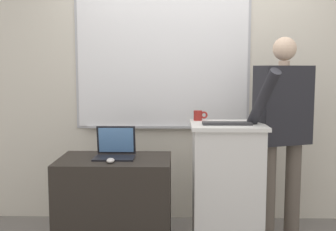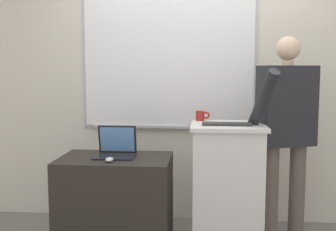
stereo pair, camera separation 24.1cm
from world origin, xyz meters
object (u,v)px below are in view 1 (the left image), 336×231
person_presenter (282,126)px  laptop (115,148)px  side_desk (115,206)px  wireless_keyboard (227,123)px  computer_mouse_by_laptop (110,161)px  lectern_podium (227,187)px  coffee_mug (199,115)px

person_presenter → laptop: bearing=167.1°
side_desk → wireless_keyboard: 1.11m
laptop → wireless_keyboard: bearing=-2.2°
wireless_keyboard → computer_mouse_by_laptop: size_ratio=3.82×
lectern_podium → coffee_mug: (-0.22, 0.20, 0.56)m
side_desk → computer_mouse_by_laptop: computer_mouse_by_laptop is taller
lectern_podium → coffee_mug: size_ratio=8.91×
side_desk → person_presenter: bearing=9.1°
person_presenter → coffee_mug: bearing=155.0°
lectern_podium → coffee_mug: coffee_mug is taller
person_presenter → laptop: person_presenter is taller
person_presenter → coffee_mug: (-0.69, 0.06, 0.08)m
wireless_keyboard → lectern_podium: bearing=78.8°
person_presenter → wireless_keyboard: (-0.48, -0.20, 0.04)m
person_presenter → computer_mouse_by_laptop: bearing=175.2°
side_desk → laptop: (0.00, 0.05, 0.46)m
laptop → coffee_mug: 0.75m
computer_mouse_by_laptop → coffee_mug: 0.86m
person_presenter → wireless_keyboard: 0.53m
laptop → computer_mouse_by_laptop: 0.21m
laptop → computer_mouse_by_laptop: (-0.01, -0.20, -0.06)m
laptop → coffee_mug: (0.67, 0.23, 0.24)m
person_presenter → computer_mouse_by_laptop: size_ratio=17.39×
wireless_keyboard → laptop: bearing=177.8°
side_desk → wireless_keyboard: (0.88, 0.01, 0.67)m
person_presenter → coffee_mug: person_presenter is taller
person_presenter → wireless_keyboard: bearing=-177.1°
computer_mouse_by_laptop → coffee_mug: bearing=32.6°
side_desk → laptop: laptop is taller
side_desk → wireless_keyboard: bearing=0.8°
coffee_mug → lectern_podium: bearing=-42.1°
lectern_podium → computer_mouse_by_laptop: 0.97m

